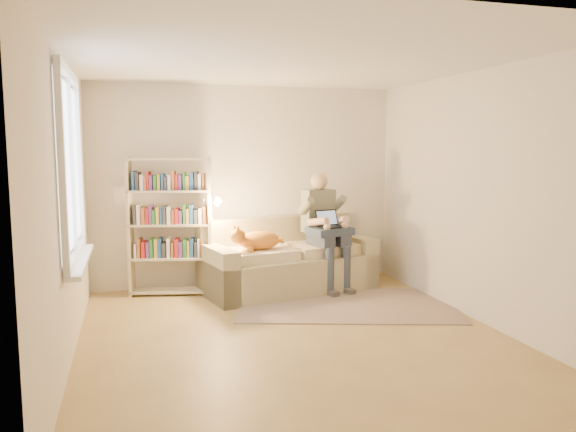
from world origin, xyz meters
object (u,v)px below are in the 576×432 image
object	(u,v)px
cat	(254,240)
bookshelf	(171,219)
person	(324,223)
sofa	(287,264)
laptop	(329,223)

from	to	relation	value
cat	bookshelf	xyz separation A→B (m)	(-0.95, 0.40, 0.24)
person	bookshelf	size ratio (longest dim) A/B	0.88
person	bookshelf	xyz separation A→B (m)	(-1.91, 0.22, 0.09)
person	cat	size ratio (longest dim) A/B	1.99
person	bookshelf	distance (m)	1.92
person	cat	world-z (taller)	person
sofa	bookshelf	distance (m)	1.56
cat	laptop	bearing A→B (deg)	-8.64
person	laptop	world-z (taller)	person
bookshelf	sofa	bearing A→B (deg)	5.87
bookshelf	person	bearing A→B (deg)	5.54
laptop	bookshelf	bearing A→B (deg)	158.06
cat	bookshelf	bearing A→B (deg)	145.41
person	laptop	size ratio (longest dim) A/B	4.24
cat	bookshelf	world-z (taller)	bookshelf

